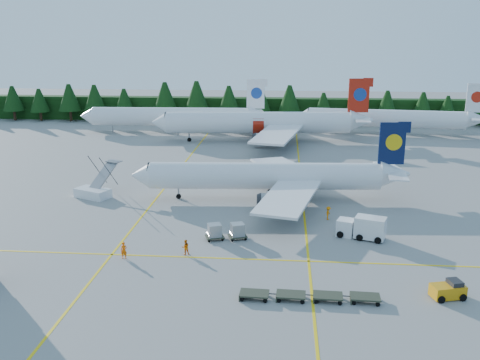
# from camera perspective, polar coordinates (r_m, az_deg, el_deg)

# --- Properties ---
(ground) EXTENTS (320.00, 320.00, 0.00)m
(ground) POSITION_cam_1_polar(r_m,az_deg,el_deg) (59.54, 1.30, -6.13)
(ground) COLOR gray
(ground) RESTS_ON ground
(taxi_stripe_a) EXTENTS (0.25, 120.00, 0.01)m
(taxi_stripe_a) POSITION_cam_1_polar(r_m,az_deg,el_deg) (80.29, -7.82, -0.56)
(taxi_stripe_a) COLOR yellow
(taxi_stripe_a) RESTS_ON ground
(taxi_stripe_b) EXTENTS (0.25, 120.00, 0.01)m
(taxi_stripe_b) POSITION_cam_1_polar(r_m,az_deg,el_deg) (78.45, 6.59, -0.90)
(taxi_stripe_b) COLOR yellow
(taxi_stripe_b) RESTS_ON ground
(taxi_stripe_cross) EXTENTS (80.00, 0.25, 0.01)m
(taxi_stripe_cross) POSITION_cam_1_polar(r_m,az_deg,el_deg) (54.01, 0.89, -8.44)
(taxi_stripe_cross) COLOR yellow
(taxi_stripe_cross) RESTS_ON ground
(treeline_hedge) EXTENTS (220.00, 4.00, 6.00)m
(treeline_hedge) POSITION_cam_1_polar(r_m,az_deg,el_deg) (138.64, 3.44, 7.50)
(treeline_hedge) COLOR black
(treeline_hedge) RESTS_ON ground
(airliner_navy) EXTENTS (36.55, 30.01, 10.62)m
(airliner_navy) POSITION_cam_1_polar(r_m,az_deg,el_deg) (72.13, 2.16, 0.38)
(airliner_navy) COLOR silver
(airliner_navy) RESTS_ON ground
(airliner_red) EXTENTS (44.87, 36.79, 13.05)m
(airliner_red) POSITION_cam_1_polar(r_m,az_deg,el_deg) (111.70, 1.56, 6.11)
(airliner_red) COLOR silver
(airliner_red) RESTS_ON ground
(airliner_far_left) EXTENTS (41.80, 5.59, 12.15)m
(airliner_far_left) POSITION_cam_1_polar(r_m,az_deg,el_deg) (122.73, -7.97, 6.75)
(airliner_far_left) COLOR silver
(airliner_far_left) RESTS_ON ground
(airliner_far_right) EXTENTS (40.02, 8.03, 11.65)m
(airliner_far_right) POSITION_cam_1_polar(r_m,az_deg,el_deg) (124.09, 14.73, 6.41)
(airliner_far_right) COLOR silver
(airliner_far_right) RESTS_ON ground
(airstairs) EXTENTS (5.77, 7.34, 4.32)m
(airstairs) POSITION_cam_1_polar(r_m,az_deg,el_deg) (76.43, -15.24, -1.05)
(airstairs) COLOR silver
(airstairs) RESTS_ON ground
(service_truck) EXTENTS (5.53, 3.51, 2.51)m
(service_truck) POSITION_cam_1_polar(r_m,az_deg,el_deg) (60.45, 12.82, -4.93)
(service_truck) COLOR silver
(service_truck) RESTS_ON ground
(baggage_tug) EXTENTS (3.06, 2.16, 1.48)m
(baggage_tug) POSITION_cam_1_polar(r_m,az_deg,el_deg) (49.67, 21.36, -10.86)
(baggage_tug) COLOR orange
(baggage_tug) RESTS_ON ground
(dolly_train) EXTENTS (11.87, 1.85, 0.14)m
(dolly_train) POSITION_cam_1_polar(r_m,az_deg,el_deg) (46.51, 7.41, -12.07)
(dolly_train) COLOR #2D3425
(dolly_train) RESTS_ON ground
(uld_pair) EXTENTS (4.80, 2.44, 1.49)m
(uld_pair) POSITION_cam_1_polar(r_m,az_deg,el_deg) (58.64, -1.49, -5.42)
(uld_pair) COLOR #2D3425
(uld_pair) RESTS_ON ground
(crew_a) EXTENTS (0.65, 0.45, 1.73)m
(crew_a) POSITION_cam_1_polar(r_m,az_deg,el_deg) (55.09, -12.29, -7.35)
(crew_a) COLOR #FF5D05
(crew_a) RESTS_ON ground
(crew_b) EXTENTS (0.95, 0.85, 1.60)m
(crew_b) POSITION_cam_1_polar(r_m,az_deg,el_deg) (55.06, -5.84, -7.14)
(crew_b) COLOR orange
(crew_b) RESTS_ON ground
(crew_c) EXTENTS (0.67, 0.80, 1.66)m
(crew_c) POSITION_cam_1_polar(r_m,az_deg,el_deg) (65.58, 9.40, -3.51)
(crew_c) COLOR orange
(crew_c) RESTS_ON ground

